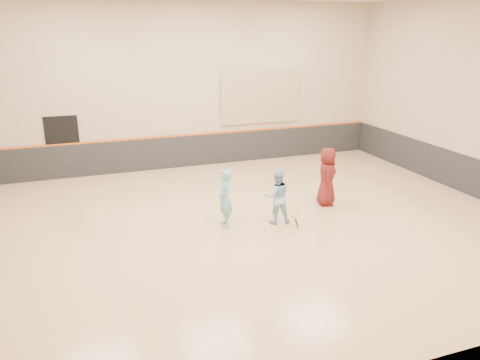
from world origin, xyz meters
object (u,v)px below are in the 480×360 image
object	(u,v)px
instructor	(277,197)
young_man	(327,177)
girl	(225,198)
spare_racket	(135,197)

from	to	relation	value
instructor	young_man	world-z (taller)	young_man
girl	spare_racket	size ratio (longest dim) A/B	2.48
instructor	young_man	size ratio (longest dim) A/B	0.87
instructor	girl	bearing A→B (deg)	0.84
spare_racket	young_man	bearing A→B (deg)	-24.07
young_man	spare_racket	world-z (taller)	young_man
instructor	young_man	xyz separation A→B (m)	(1.95, 0.78, 0.12)
girl	young_man	xyz separation A→B (m)	(3.33, 0.53, 0.08)
instructor	spare_racket	distance (m)	4.66
girl	spare_racket	bearing A→B (deg)	-139.81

